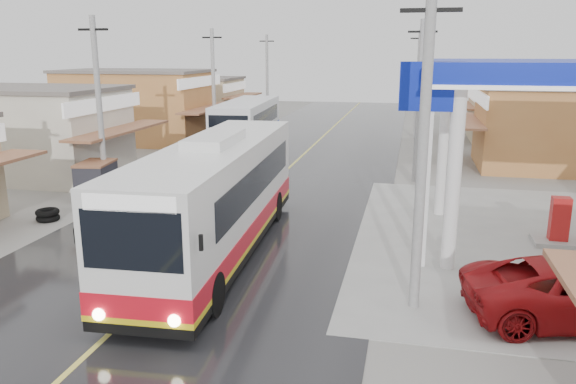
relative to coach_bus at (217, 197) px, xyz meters
name	(u,v)px	position (x,y,z in m)	size (l,w,h in m)	color
ground	(164,284)	(-0.69, -2.77, -1.90)	(120.00, 120.00, 0.00)	slate
road	(282,175)	(-0.69, 12.23, -1.89)	(12.00, 90.00, 0.02)	black
centre_line	(282,174)	(-0.69, 12.23, -1.88)	(0.15, 90.00, 0.01)	#D8CC4C
shopfronts_left	(95,156)	(-13.69, 15.23, -1.90)	(11.00, 44.00, 5.20)	tan
utility_poles_left	(169,166)	(-7.69, 13.23, -1.90)	(1.60, 50.00, 8.00)	gray
utility_poles_right	(414,181)	(6.31, 12.23, -1.90)	(1.60, 36.00, 8.00)	gray
coach_bus	(217,197)	(0.00, 0.00, 0.00)	(3.40, 12.74, 3.94)	silver
second_bus	(247,125)	(-4.61, 18.93, -0.13)	(3.36, 10.07, 3.29)	silver
cyclist	(122,212)	(-4.27, 1.50, -1.19)	(1.26, 2.12, 2.16)	black
tricycle_near	(96,178)	(-7.74, 5.55, -0.94)	(1.73, 2.20, 1.68)	#26262D
tyre_stack	(48,215)	(-7.80, 2.01, -1.67)	(0.91, 0.91, 0.47)	black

